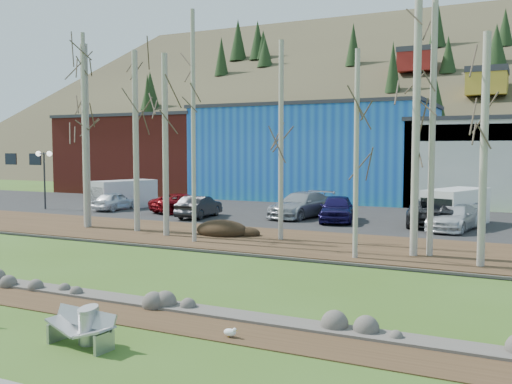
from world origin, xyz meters
The scene contains 35 objects.
ground centered at (0.00, 0.00, 0.00)m, with size 200.00×200.00×0.00m, color #345317.
dirt_strip centered at (0.00, 2.10, 0.01)m, with size 80.00×1.80×0.03m, color #382616.
near_bank_rocks centered at (0.00, 3.10, 0.00)m, with size 80.00×0.80×0.50m, color #47423D, non-canonical shape.
river centered at (0.00, 7.20, 0.00)m, with size 80.00×8.00×0.90m, color black, non-canonical shape.
far_bank_rocks centered at (0.00, 11.30, 0.00)m, with size 80.00×0.80×0.46m, color #47423D, non-canonical shape.
far_bank centered at (0.00, 14.50, 0.07)m, with size 80.00×7.00×0.15m, color #382616.
parking_lot centered at (0.00, 25.00, 0.07)m, with size 80.00×14.00×0.14m, color black.
building_brick centered at (-24.00, 39.00, 3.91)m, with size 16.32×12.24×7.80m.
building_blue centered at (-6.00, 39.00, 4.16)m, with size 20.40×12.24×8.30m.
hillside centered at (0.00, 84.00, 17.50)m, with size 160.00×72.00×35.00m, color #373020, non-canonical shape.
bench_damaged centered at (2.47, -0.33, 0.41)m, with size 1.85×0.76×0.80m.
litter_bin centered at (2.53, -0.16, 0.40)m, with size 0.46×0.46×0.79m, color #A0A2A5.
seagull centered at (5.26, 1.57, 0.15)m, with size 0.38×0.18×0.27m.
dirt_mound centered at (-2.38, 14.89, 0.42)m, with size 2.74×1.94×0.54m, color black.
birch_0 centered at (-10.62, 14.23, 5.13)m, with size 0.28×0.28×9.97m.
birch_1 centered at (-10.33, 13.95, 5.40)m, with size 0.22×0.22×10.51m.
birch_2 centered at (-7.03, 14.09, 4.83)m, with size 0.30×0.30×9.36m.
birch_3 centered at (-2.50, 12.46, 5.45)m, with size 0.20×0.20×10.60m.
birch_4 centered at (-4.76, 13.47, 4.63)m, with size 0.29×0.29×8.95m.
birch_5 centered at (0.89, 14.76, 4.82)m, with size 0.24×0.24×9.34m.
birch_6 centered at (5.35, 11.82, 4.23)m, with size 0.20×0.20×8.15m.
birch_7 centered at (7.35, 13.30, 5.38)m, with size 0.31×0.31×10.46m.
birch_8 centered at (9.96, 12.27, 4.39)m, with size 0.28×0.28×8.48m.
birch_9 centered at (7.94, 13.57, 5.22)m, with size 0.25×0.25×10.14m.
birch_10 centered at (-10.46, 14.23, 5.13)m, with size 0.28×0.28×9.97m.
street_lamp centered at (-19.73, 20.04, 3.40)m, with size 1.57×0.51×4.14m.
car_0 centered at (-14.83, 21.74, 0.78)m, with size 1.51×3.75×1.28m, color white.
car_1 centered at (-7.14, 20.50, 0.82)m, with size 1.45×4.15×1.37m, color black.
car_2 centered at (-9.66, 22.61, 0.78)m, with size 2.13×4.61×1.28m, color maroon.
car_3 centered at (-1.40, 23.33, 0.93)m, with size 2.23×5.47×1.59m, color #9A9EA2.
car_4 centered at (1.25, 22.35, 0.93)m, with size 1.86×4.63×1.58m, color #161043.
car_5 centered at (6.56, 23.09, 0.91)m, with size 2.56×5.56×1.55m, color #2A2A2D.
car_6 centered at (7.95, 21.60, 0.82)m, with size 1.91×4.69×1.36m, color silver.
van_white centered at (7.71, 23.64, 1.16)m, with size 3.38×5.06×2.05m.
van_grey centered at (-15.27, 23.08, 1.14)m, with size 3.21×4.94×2.00m.
Camera 1 is at (11.49, -9.97, 4.45)m, focal length 40.00 mm.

